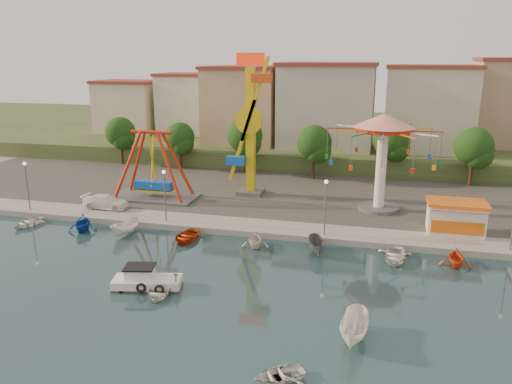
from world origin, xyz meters
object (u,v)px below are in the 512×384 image
(kamikaze_tower, at_px, (251,128))
(wave_swinger, at_px, (383,141))
(pirate_ship_ride, at_px, (153,167))
(cabin_motorboat, at_px, (146,281))
(van, at_px, (106,202))
(rowboat_a, at_px, (159,290))
(skiff, at_px, (355,329))

(kamikaze_tower, relative_size, wave_swinger, 1.42)
(pirate_ship_ride, xyz_separation_m, cabin_motorboat, (8.91, -20.45, -3.92))
(wave_swinger, xyz_separation_m, van, (-28.93, -6.80, -6.85))
(rowboat_a, height_order, van, van)
(van, bearing_deg, wave_swinger, -76.85)
(wave_swinger, distance_m, skiff, 26.87)
(rowboat_a, distance_m, skiff, 14.39)
(cabin_motorboat, xyz_separation_m, skiff, (15.61, -3.54, 0.35))
(kamikaze_tower, xyz_separation_m, skiff, (13.89, -28.33, -7.76))
(cabin_motorboat, bearing_deg, rowboat_a, -43.19)
(wave_swinger, height_order, van, wave_swinger)
(wave_swinger, distance_m, rowboat_a, 28.74)
(pirate_ship_ride, bearing_deg, van, -124.31)
(pirate_ship_ride, height_order, kamikaze_tower, kamikaze_tower)
(cabin_motorboat, relative_size, skiff, 1.26)
(pirate_ship_ride, height_order, wave_swinger, wave_swinger)
(wave_swinger, bearing_deg, skiff, -92.25)
(rowboat_a, bearing_deg, kamikaze_tower, 79.17)
(wave_swinger, distance_m, cabin_motorboat, 28.85)
(wave_swinger, xyz_separation_m, rowboat_a, (-15.14, -23.14, -7.84))
(kamikaze_tower, relative_size, rowboat_a, 4.76)
(cabin_motorboat, bearing_deg, kamikaze_tower, 72.89)
(wave_swinger, bearing_deg, kamikaze_tower, 170.40)
(cabin_motorboat, bearing_deg, skiff, -25.90)
(kamikaze_tower, distance_m, rowboat_a, 26.94)
(wave_swinger, height_order, cabin_motorboat, wave_swinger)
(pirate_ship_ride, height_order, cabin_motorboat, pirate_ship_ride)
(pirate_ship_ride, relative_size, van, 1.94)
(van, bearing_deg, cabin_motorboat, -141.60)
(cabin_motorboat, relative_size, van, 1.04)
(skiff, bearing_deg, wave_swinger, 92.41)
(skiff, bearing_deg, cabin_motorboat, 171.90)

